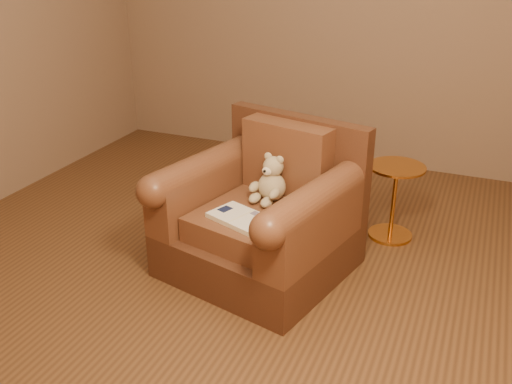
% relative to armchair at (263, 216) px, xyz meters
% --- Properties ---
extents(floor, '(4.00, 4.00, 0.00)m').
position_rel_armchair_xyz_m(floor, '(-0.12, -0.10, -0.32)').
color(floor, brown).
rests_on(floor, ground).
extents(armchair, '(1.10, 1.06, 0.83)m').
position_rel_armchair_xyz_m(armchair, '(0.00, 0.00, 0.00)').
color(armchair, '#492818').
rests_on(armchair, floor).
extents(teddy_bear, '(0.20, 0.23, 0.28)m').
position_rel_armchair_xyz_m(teddy_bear, '(0.01, 0.07, 0.18)').
color(teddy_bear, tan).
rests_on(teddy_bear, armchair).
extents(guidebook, '(0.39, 0.31, 0.03)m').
position_rel_armchair_xyz_m(guidebook, '(-0.03, -0.23, 0.09)').
color(guidebook, beige).
rests_on(guidebook, armchair).
extents(side_table, '(0.35, 0.35, 0.49)m').
position_rel_armchair_xyz_m(side_table, '(0.62, 0.64, -0.06)').
color(side_table, gold).
rests_on(side_table, floor).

